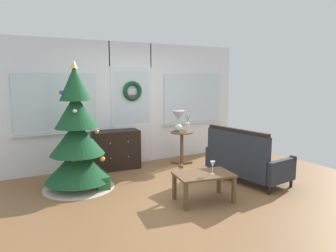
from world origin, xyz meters
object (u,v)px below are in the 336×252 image
object	(u,v)px
flower_vase	(188,126)
gift_box	(102,183)
christmas_tree	(77,144)
wine_glass	(213,165)
dresser_cabinet	(116,150)
coffee_table	(204,178)
side_table	(182,141)
table_lamp	(178,118)
settee_sofa	(244,160)

from	to	relation	value
flower_vase	gift_box	bearing A→B (deg)	-163.61
christmas_tree	wine_glass	distance (m)	2.24
dresser_cabinet	coffee_table	xyz separation A→B (m)	(0.54, -2.26, -0.03)
dresser_cabinet	wine_glass	bearing A→B (deg)	-74.82
side_table	table_lamp	distance (m)	0.50
gift_box	wine_glass	bearing A→B (deg)	-45.76
christmas_tree	flower_vase	world-z (taller)	christmas_tree
wine_glass	gift_box	xyz separation A→B (m)	(-1.26, 1.30, -0.46)
table_lamp	side_table	bearing A→B (deg)	-33.69
christmas_tree	gift_box	size ratio (longest dim) A/B	9.56
dresser_cabinet	christmas_tree	bearing A→B (deg)	-140.62
dresser_cabinet	flower_vase	size ratio (longest dim) A/B	2.65
side_table	wine_glass	size ratio (longest dim) A/B	3.64
flower_vase	coffee_table	bearing A→B (deg)	-115.39
settee_sofa	table_lamp	xyz separation A→B (m)	(-0.46, 1.49, 0.62)
settee_sofa	coffee_table	world-z (taller)	settee_sofa
side_table	table_lamp	world-z (taller)	table_lamp
dresser_cabinet	settee_sofa	size ratio (longest dim) A/B	0.59
christmas_tree	settee_sofa	distance (m)	2.87
wine_glass	gift_box	size ratio (longest dim) A/B	0.89
dresser_cabinet	coffee_table	bearing A→B (deg)	-76.61
dresser_cabinet	table_lamp	size ratio (longest dim) A/B	2.11
christmas_tree	table_lamp	size ratio (longest dim) A/B	4.75
side_table	flower_vase	distance (m)	0.34
christmas_tree	dresser_cabinet	bearing A→B (deg)	39.38
settee_sofa	table_lamp	bearing A→B (deg)	107.07
christmas_tree	gift_box	xyz separation A→B (m)	(0.32, -0.27, -0.64)
settee_sofa	coffee_table	xyz separation A→B (m)	(-1.16, -0.42, -0.02)
settee_sofa	table_lamp	world-z (taller)	table_lamp
coffee_table	gift_box	world-z (taller)	coffee_table
christmas_tree	gift_box	distance (m)	0.77
coffee_table	wine_glass	bearing A→B (deg)	-39.31
gift_box	table_lamp	bearing A→B (deg)	20.45
table_lamp	gift_box	distance (m)	2.18
flower_vase	coffee_table	distance (m)	2.06
dresser_cabinet	side_table	world-z (taller)	dresser_cabinet
side_table	flower_vase	world-z (taller)	flower_vase
table_lamp	coffee_table	world-z (taller)	table_lamp
coffee_table	wine_glass	xyz separation A→B (m)	(0.10, -0.08, 0.21)
flower_vase	coffee_table	world-z (taller)	flower_vase
christmas_tree	wine_glass	xyz separation A→B (m)	(1.58, -1.57, -0.19)
christmas_tree	dresser_cabinet	world-z (taller)	christmas_tree
table_lamp	wine_glass	distance (m)	2.13
side_table	wine_glass	world-z (taller)	side_table
wine_glass	gift_box	world-z (taller)	wine_glass
settee_sofa	side_table	size ratio (longest dim) A/B	2.21
christmas_tree	flower_vase	bearing A→B (deg)	7.85
table_lamp	flower_vase	distance (m)	0.25
table_lamp	wine_glass	world-z (taller)	table_lamp
flower_vase	wine_glass	distance (m)	2.06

